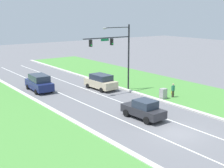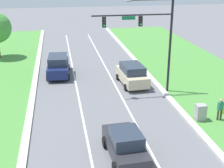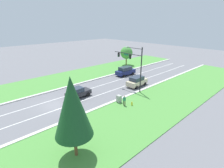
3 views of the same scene
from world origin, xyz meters
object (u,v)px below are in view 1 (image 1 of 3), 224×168
object	(u,v)px
utility_cabinet	(163,94)
pedestrian	(173,90)
traffic_signal_mast	(117,48)
champagne_suv	(101,82)
charcoal_sedan	(144,109)
fire_hydrant	(172,92)
navy_suv	(39,83)

from	to	relation	value
utility_cabinet	pedestrian	bearing A→B (deg)	-8.46
traffic_signal_mast	pedestrian	bearing A→B (deg)	-59.36
champagne_suv	charcoal_sedan	size ratio (longest dim) A/B	1.09
fire_hydrant	champagne_suv	bearing A→B (deg)	124.67
traffic_signal_mast	pedestrian	size ratio (longest dim) A/B	4.89
charcoal_sedan	champagne_suv	bearing A→B (deg)	71.81
navy_suv	pedestrian	xyz separation A→B (m)	(11.14, -12.27, -0.11)
navy_suv	fire_hydrant	size ratio (longest dim) A/B	7.35
champagne_suv	pedestrian	world-z (taller)	champagne_suv
utility_cabinet	fire_hydrant	xyz separation A→B (m)	(2.19, 0.65, -0.28)
charcoal_sedan	pedestrian	world-z (taller)	charcoal_sedan
utility_cabinet	pedestrian	size ratio (longest dim) A/B	0.74
champagne_suv	utility_cabinet	size ratio (longest dim) A/B	3.85
champagne_suv	charcoal_sedan	distance (m)	12.26
navy_suv	charcoal_sedan	xyz separation A→B (m)	(3.49, -15.70, -0.16)
traffic_signal_mast	utility_cabinet	size ratio (longest dim) A/B	6.59
traffic_signal_mast	champagne_suv	size ratio (longest dim) A/B	1.71
champagne_suv	fire_hydrant	xyz separation A→B (m)	(5.21, -7.54, -0.65)
pedestrian	traffic_signal_mast	bearing A→B (deg)	-67.36
pedestrian	fire_hydrant	bearing A→B (deg)	-141.47
champagne_suv	utility_cabinet	xyz separation A→B (m)	(3.02, -8.19, -0.37)
navy_suv	pedestrian	size ratio (longest dim) A/B	3.04
pedestrian	champagne_suv	bearing A→B (deg)	-70.35
charcoal_sedan	fire_hydrant	bearing A→B (deg)	24.05
champagne_suv	navy_suv	bearing A→B (deg)	147.01
traffic_signal_mast	charcoal_sedan	bearing A→B (deg)	-113.32
utility_cabinet	fire_hydrant	size ratio (longest dim) A/B	1.79
champagne_suv	traffic_signal_mast	bearing A→B (deg)	-73.86
utility_cabinet	fire_hydrant	bearing A→B (deg)	16.66
navy_suv	pedestrian	bearing A→B (deg)	-44.69
utility_cabinet	pedestrian	world-z (taller)	pedestrian
traffic_signal_mast	fire_hydrant	xyz separation A→B (m)	(4.39, -5.17, -5.10)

